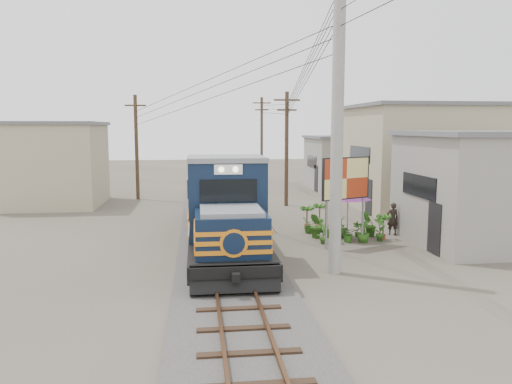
{
  "coord_description": "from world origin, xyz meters",
  "views": [
    {
      "loc": [
        -1.04,
        -16.29,
        4.84
      ],
      "look_at": [
        1.39,
        3.95,
        2.2
      ],
      "focal_mm": 35.0,
      "sensor_mm": 36.0,
      "label": 1
    }
  ],
  "objects": [
    {
      "name": "shophouse_mid",
      "position": [
        12.5,
        12.0,
        3.11
      ],
      "size": [
        8.4,
        7.35,
        6.2
      ],
      "color": "tan",
      "rests_on": "ground"
    },
    {
      "name": "wooden_pole_far",
      "position": [
        4.8,
        28.0,
        3.93
      ],
      "size": [
        1.6,
        0.24,
        7.5
      ],
      "color": "#4C3826",
      "rests_on": "ground"
    },
    {
      "name": "track",
      "position": [
        0.0,
        10.0,
        0.26
      ],
      "size": [
        1.15,
        70.0,
        0.12
      ],
      "color": "#51331E",
      "rests_on": "ground"
    },
    {
      "name": "wooden_pole_mid",
      "position": [
        4.5,
        14.0,
        3.68
      ],
      "size": [
        1.6,
        0.24,
        7.0
      ],
      "color": "#4C3826",
      "rests_on": "ground"
    },
    {
      "name": "billboard",
      "position": [
        4.98,
        3.21,
        2.7
      ],
      "size": [
        2.22,
        1.06,
        3.66
      ],
      "rotation": [
        0.0,
        0.0,
        0.41
      ],
      "color": "#99999E",
      "rests_on": "ground"
    },
    {
      "name": "shophouse_back",
      "position": [
        11.0,
        22.0,
        2.11
      ],
      "size": [
        6.3,
        6.3,
        4.2
      ],
      "color": "gray",
      "rests_on": "ground"
    },
    {
      "name": "shophouse_left",
      "position": [
        -10.0,
        16.0,
        2.61
      ],
      "size": [
        6.3,
        6.3,
        5.2
      ],
      "color": "tan",
      "rests_on": "ground"
    },
    {
      "name": "wooden_pole_left",
      "position": [
        -5.0,
        18.0,
        3.68
      ],
      "size": [
        1.6,
        0.24,
        7.0
      ],
      "color": "#4C3826",
      "rests_on": "ground"
    },
    {
      "name": "vendor",
      "position": [
        7.77,
        5.06,
        0.73
      ],
      "size": [
        0.54,
        0.36,
        1.47
      ],
      "primitive_type": "imported",
      "rotation": [
        0.0,
        0.0,
        3.17
      ],
      "color": "black",
      "rests_on": "ground"
    },
    {
      "name": "locomotive",
      "position": [
        0.0,
        4.58,
        1.63
      ],
      "size": [
        2.73,
        14.86,
        3.68
      ],
      "color": "black",
      "rests_on": "ground"
    },
    {
      "name": "ground",
      "position": [
        0.0,
        0.0,
        0.0
      ],
      "size": [
        120.0,
        120.0,
        0.0
      ],
      "primitive_type": "plane",
      "color": "#473F35",
      "rests_on": "ground"
    },
    {
      "name": "utility_pole_main",
      "position": [
        3.5,
        -0.5,
        5.0
      ],
      "size": [
        0.4,
        0.4,
        10.0
      ],
      "color": "#9E9B93",
      "rests_on": "ground"
    },
    {
      "name": "market_umbrella",
      "position": [
        5.49,
        4.54,
        1.99
      ],
      "size": [
        2.62,
        2.62,
        2.26
      ],
      "rotation": [
        0.0,
        0.0,
        0.34
      ],
      "color": "black",
      "rests_on": "ground"
    },
    {
      "name": "ballast",
      "position": [
        0.0,
        10.0,
        0.08
      ],
      "size": [
        3.6,
        70.0,
        0.16
      ],
      "primitive_type": "cube",
      "color": "#595651",
      "rests_on": "ground"
    },
    {
      "name": "power_lines",
      "position": [
        -0.14,
        8.49,
        7.56
      ],
      "size": [
        9.65,
        19.0,
        3.3
      ],
      "color": "black",
      "rests_on": "ground"
    },
    {
      "name": "shophouse_front",
      "position": [
        11.5,
        3.0,
        2.36
      ],
      "size": [
        7.35,
        6.3,
        4.7
      ],
      "color": "gray",
      "rests_on": "ground"
    },
    {
      "name": "plant_nursery",
      "position": [
        5.25,
        4.6,
        0.45
      ],
      "size": [
        3.36,
        2.86,
        1.11
      ],
      "color": "#2C5F1B",
      "rests_on": "ground"
    }
  ]
}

